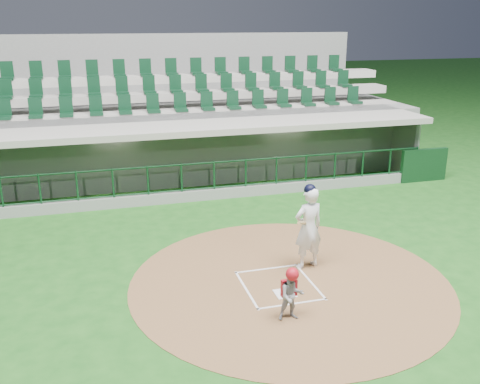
# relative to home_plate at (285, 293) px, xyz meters

# --- Properties ---
(ground) EXTENTS (120.00, 120.00, 0.00)m
(ground) POSITION_rel_home_plate_xyz_m (0.00, 0.70, -0.02)
(ground) COLOR #174C15
(ground) RESTS_ON ground
(dirt_circle) EXTENTS (7.20, 7.20, 0.01)m
(dirt_circle) POSITION_rel_home_plate_xyz_m (0.30, 0.50, -0.02)
(dirt_circle) COLOR brown
(dirt_circle) RESTS_ON ground
(home_plate) EXTENTS (0.43, 0.43, 0.02)m
(home_plate) POSITION_rel_home_plate_xyz_m (0.00, 0.00, 0.00)
(home_plate) COLOR white
(home_plate) RESTS_ON dirt_circle
(batter_box_chalk) EXTENTS (1.55, 1.80, 0.01)m
(batter_box_chalk) POSITION_rel_home_plate_xyz_m (0.00, 0.40, -0.00)
(batter_box_chalk) COLOR white
(batter_box_chalk) RESTS_ON ground
(dugout_structure) EXTENTS (16.40, 3.70, 3.00)m
(dugout_structure) POSITION_rel_home_plate_xyz_m (0.05, 8.52, 0.94)
(dugout_structure) COLOR gray
(dugout_structure) RESTS_ON ground
(seating_deck) EXTENTS (17.00, 6.72, 5.15)m
(seating_deck) POSITION_rel_home_plate_xyz_m (0.00, 11.61, 1.40)
(seating_deck) COLOR slate
(seating_deck) RESTS_ON ground
(batter) EXTENTS (0.93, 0.94, 2.06)m
(batter) POSITION_rel_home_plate_xyz_m (0.98, 1.13, 1.01)
(batter) COLOR white
(batter) RESTS_ON dirt_circle
(catcher) EXTENTS (0.53, 0.42, 1.11)m
(catcher) POSITION_rel_home_plate_xyz_m (-0.24, -0.97, 0.54)
(catcher) COLOR #939499
(catcher) RESTS_ON dirt_circle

